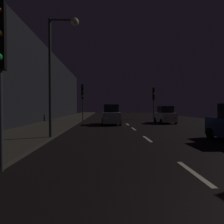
{
  "coord_description": "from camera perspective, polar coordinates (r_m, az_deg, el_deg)",
  "views": [
    {
      "loc": [
        -2.49,
        -2.53,
        1.83
      ],
      "look_at": [
        -1.87,
        13.33,
        1.46
      ],
      "focal_mm": 32.59,
      "sensor_mm": 36.0,
      "label": 1
    }
  ],
  "objects": [
    {
      "name": "car_approaching_headlights",
      "position": [
        21.6,
        -0.27,
        -0.93
      ],
      "size": [
        1.95,
        4.23,
        2.13
      ],
      "rotation": [
        0.0,
        0.0,
        -1.57
      ],
      "color": "#A5A8AD",
      "rests_on": "ground"
    },
    {
      "name": "ground",
      "position": [
        27.2,
        3.03,
        -2.54
      ],
      "size": [
        27.66,
        84.0,
        0.02
      ],
      "primitive_type": "cube",
      "color": "black"
    },
    {
      "name": "building_facade_left",
      "position": [
        24.94,
        -20.5,
        8.11
      ],
      "size": [
        0.8,
        63.0,
        9.61
      ],
      "primitive_type": "cube",
      "color": "black",
      "rests_on": "ground"
    },
    {
      "name": "traffic_light_far_left",
      "position": [
        27.25,
        -8.25,
        4.89
      ],
      "size": [
        0.36,
        0.48,
        4.86
      ],
      "rotation": [
        0.0,
        0.0,
        -1.73
      ],
      "color": "#38383A",
      "rests_on": "ground"
    },
    {
      "name": "lane_centerline",
      "position": [
        18.22,
        5.66,
        -4.42
      ],
      "size": [
        0.16,
        30.79,
        0.01
      ],
      "color": "beige",
      "rests_on": "ground"
    },
    {
      "name": "car_parked_right_far",
      "position": [
        24.18,
        14.65,
        -0.92
      ],
      "size": [
        1.8,
        3.9,
        1.96
      ],
      "rotation": [
        0.0,
        0.0,
        1.57
      ],
      "color": "silver",
      "rests_on": "ground"
    },
    {
      "name": "streetlamp_overhead",
      "position": [
        12.16,
        -14.81,
        14.31
      ],
      "size": [
        1.7,
        0.44,
        6.85
      ],
      "color": "#2D2D30",
      "rests_on": "ground"
    },
    {
      "name": "traffic_light_far_right",
      "position": [
        32.84,
        11.58,
        4.36
      ],
      "size": [
        0.35,
        0.48,
        4.92
      ],
      "rotation": [
        0.0,
        0.0,
        -1.71
      ],
      "color": "#38383A",
      "rests_on": "ground"
    },
    {
      "name": "sidewalk_left",
      "position": [
        27.57,
        -12.98,
        -2.35
      ],
      "size": [
        4.4,
        84.0,
        0.15
      ],
      "primitive_type": "cube",
      "color": "#38332B",
      "rests_on": "ground"
    }
  ]
}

